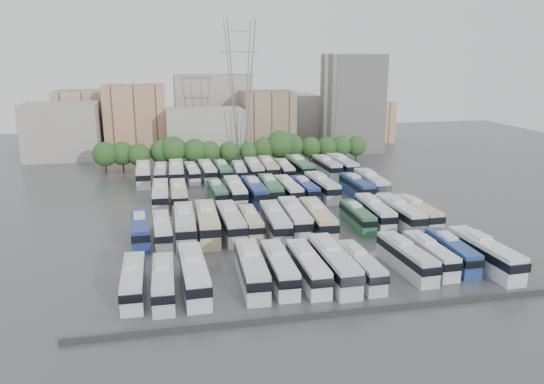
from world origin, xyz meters
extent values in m
plane|color=#424447|center=(0.00, 0.00, 0.00)|extent=(220.00, 220.00, 0.00)
cube|color=#2D2D30|center=(0.00, -33.00, 0.25)|extent=(56.00, 0.50, 0.50)
cylinder|color=black|center=(-30.08, 42.02, 1.16)|extent=(0.36, 0.36, 2.31)
sphere|color=#234C1E|center=(-30.08, 42.02, 4.29)|extent=(5.55, 5.55, 5.55)
cylinder|color=black|center=(-26.37, 42.75, 1.13)|extent=(0.36, 0.36, 2.25)
sphere|color=#234C1E|center=(-26.37, 42.75, 4.18)|extent=(5.40, 5.40, 5.40)
cylinder|color=black|center=(-22.70, 41.25, 1.07)|extent=(0.36, 0.36, 2.14)
sphere|color=#234C1E|center=(-22.70, 41.25, 3.98)|extent=(5.14, 5.14, 5.14)
cylinder|color=black|center=(-17.66, 42.83, 1.14)|extent=(0.36, 0.36, 2.27)
sphere|color=#234C1E|center=(-17.66, 42.83, 4.22)|extent=(5.45, 5.45, 5.45)
cylinder|color=black|center=(-14.90, 41.82, 1.28)|extent=(0.36, 0.36, 2.56)
sphere|color=#234C1E|center=(-14.90, 41.82, 4.75)|extent=(6.14, 6.14, 6.14)
cylinder|color=black|center=(-10.11, 41.32, 1.17)|extent=(0.36, 0.36, 2.34)
sphere|color=#234C1E|center=(-10.11, 41.32, 4.35)|extent=(5.63, 5.63, 5.63)
cylinder|color=black|center=(-6.75, 41.60, 1.07)|extent=(0.36, 0.36, 2.13)
sphere|color=#234C1E|center=(-6.75, 41.60, 3.96)|extent=(5.11, 5.11, 5.11)
cylinder|color=black|center=(-2.13, 42.19, 1.01)|extent=(0.36, 0.36, 2.01)
sphere|color=#234C1E|center=(-2.13, 42.19, 3.74)|extent=(4.83, 4.83, 4.83)
cylinder|color=black|center=(2.63, 41.90, 0.94)|extent=(0.36, 0.36, 1.88)
sphere|color=#234C1E|center=(2.63, 41.90, 3.50)|extent=(4.52, 4.52, 4.52)
cylinder|color=black|center=(6.34, 41.74, 1.14)|extent=(0.36, 0.36, 2.27)
sphere|color=#234C1E|center=(6.34, 41.74, 4.22)|extent=(5.45, 5.45, 5.45)
cylinder|color=black|center=(10.11, 41.17, 1.40)|extent=(0.36, 0.36, 2.80)
sphere|color=#234C1E|center=(10.11, 41.17, 5.20)|extent=(6.71, 6.71, 6.71)
cylinder|color=black|center=(13.39, 42.82, 1.21)|extent=(0.36, 0.36, 2.42)
sphere|color=#234C1E|center=(13.39, 42.82, 4.49)|extent=(5.81, 5.81, 5.81)
cylinder|color=black|center=(17.92, 42.52, 1.07)|extent=(0.36, 0.36, 2.13)
sphere|color=#234C1E|center=(17.92, 42.52, 3.96)|extent=(5.11, 5.11, 5.11)
cylinder|color=black|center=(22.05, 42.59, 1.05)|extent=(0.36, 0.36, 2.11)
sphere|color=#234C1E|center=(22.05, 42.59, 3.91)|extent=(5.05, 5.05, 5.05)
cylinder|color=black|center=(25.94, 42.84, 1.05)|extent=(0.36, 0.36, 2.10)
sphere|color=#234C1E|center=(25.94, 42.84, 3.90)|extent=(5.04, 5.04, 5.04)
cylinder|color=black|center=(29.81, 42.75, 1.03)|extent=(0.36, 0.36, 2.06)
sphere|color=#234C1E|center=(29.81, 42.75, 3.83)|extent=(4.94, 4.94, 4.94)
cube|color=#9E998E|center=(-42.00, 62.00, 7.00)|extent=(18.00, 14.00, 14.00)
cube|color=tan|center=(-24.00, 68.00, 9.00)|extent=(16.00, 12.00, 18.00)
cube|color=#ADA89E|center=(-6.00, 60.00, 6.00)|extent=(20.00, 14.00, 12.00)
cube|color=gray|center=(12.00, 66.00, 8.00)|extent=(14.00, 12.00, 16.00)
cube|color=gray|center=(-2.00, 80.00, 10.00)|extent=(22.00, 16.00, 20.00)
cube|color=tan|center=(-38.00, 78.00, 8.00)|extent=(16.00, 14.00, 16.00)
cube|color=#A39E93|center=(20.00, 78.00, 7.00)|extent=(18.00, 14.00, 14.00)
cube|color=tan|center=(44.00, 72.00, 6.00)|extent=(14.00, 12.00, 12.00)
cube|color=gray|center=(-14.00, 74.00, 5.00)|extent=(12.00, 10.00, 10.00)
cube|color=silver|center=(34.00, 58.00, 13.00)|extent=(14.00, 14.00, 26.00)
cylinder|color=slate|center=(0.00, 48.00, 17.00)|extent=(2.90, 2.91, 33.83)
cylinder|color=slate|center=(0.00, 52.00, 17.00)|extent=(2.90, 2.91, 33.83)
cylinder|color=slate|center=(4.00, 48.00, 17.00)|extent=(2.90, 2.91, 33.83)
cylinder|color=slate|center=(4.00, 52.00, 17.00)|extent=(2.90, 2.91, 33.83)
cube|color=slate|center=(2.00, 50.00, 31.28)|extent=(4.50, 0.30, 0.30)
cube|color=slate|center=(2.00, 50.00, 26.52)|extent=(9.00, 0.30, 0.30)
cube|color=slate|center=(2.00, 50.00, 21.08)|extent=(7.00, 0.30, 0.30)
cube|color=silver|center=(-21.53, -23.52, 1.55)|extent=(2.36, 10.94, 3.10)
cube|color=black|center=(-21.53, -23.66, 2.14)|extent=(2.47, 11.11, 0.91)
cube|color=silver|center=(-21.53, -22.15, 3.30)|extent=(1.56, 2.92, 0.40)
cube|color=silver|center=(-18.23, -24.49, 1.55)|extent=(2.50, 10.98, 3.10)
cube|color=black|center=(-18.24, -24.63, 2.14)|extent=(2.61, 11.14, 0.91)
cube|color=silver|center=(-18.21, -23.12, 3.30)|extent=(1.60, 2.94, 0.40)
cube|color=silver|center=(-14.83, -23.53, 1.76)|extent=(3.00, 12.49, 3.52)
cube|color=black|center=(-14.82, -23.69, 2.43)|extent=(3.13, 12.68, 1.04)
cube|color=silver|center=(-14.87, -21.98, 3.75)|extent=(1.86, 3.36, 0.46)
cube|color=silver|center=(-8.11, -23.40, 1.74)|extent=(3.07, 12.41, 3.49)
cube|color=black|center=(-8.12, -23.55, 2.41)|extent=(3.20, 12.59, 1.03)
cube|color=silver|center=(-8.05, -21.86, 3.72)|extent=(1.87, 3.35, 0.45)
cube|color=silver|center=(-4.82, -23.47, 1.64)|extent=(2.65, 11.64, 3.29)
cube|color=black|center=(-4.82, -23.62, 2.27)|extent=(2.77, 11.81, 0.97)
cube|color=silver|center=(-4.79, -22.02, 3.50)|extent=(1.69, 3.12, 0.43)
cube|color=silver|center=(-1.44, -23.92, 1.64)|extent=(2.51, 11.55, 3.27)
cube|color=black|center=(-1.44, -24.06, 2.26)|extent=(2.63, 11.73, 0.96)
cube|color=silver|center=(-1.45, -22.47, 3.48)|extent=(1.65, 3.09, 0.42)
cube|color=silver|center=(1.69, -24.04, 1.81)|extent=(2.80, 12.82, 3.63)
cube|color=black|center=(1.69, -24.20, 2.51)|extent=(2.93, 13.01, 1.07)
cube|color=silver|center=(1.68, -22.44, 3.86)|extent=(1.83, 3.42, 0.47)
cube|color=silver|center=(4.89, -24.66, 1.53)|extent=(2.50, 10.86, 3.07)
cube|color=black|center=(4.89, -24.80, 2.12)|extent=(2.61, 11.03, 0.90)
cube|color=silver|center=(4.87, -23.31, 3.26)|extent=(1.59, 2.91, 0.40)
cube|color=silver|center=(11.39, -23.49, 1.64)|extent=(3.05, 11.67, 3.28)
cube|color=black|center=(11.40, -23.63, 2.26)|extent=(3.18, 11.85, 0.96)
cube|color=silver|center=(11.32, -22.05, 3.49)|extent=(1.80, 3.16, 0.42)
cube|color=silver|center=(14.88, -22.95, 1.53)|extent=(2.37, 10.82, 3.06)
cube|color=black|center=(14.88, -23.09, 2.12)|extent=(2.48, 10.98, 0.90)
cube|color=silver|center=(14.87, -21.60, 3.26)|extent=(1.55, 2.89, 0.40)
cube|color=navy|center=(18.10, -22.63, 1.56)|extent=(2.78, 11.06, 3.11)
cube|color=black|center=(18.10, -22.77, 2.15)|extent=(2.90, 11.23, 0.91)
cube|color=silver|center=(18.16, -21.26, 3.31)|extent=(1.67, 2.99, 0.40)
cube|color=white|center=(21.42, -24.73, 1.79)|extent=(3.15, 12.69, 3.57)
cube|color=black|center=(21.42, -24.89, 2.47)|extent=(3.28, 12.89, 1.05)
cube|color=silver|center=(21.36, -23.16, 3.80)|extent=(1.91, 3.42, 0.46)
cube|color=navy|center=(-21.27, -5.52, 1.61)|extent=(2.96, 11.50, 3.23)
cube|color=black|center=(-21.26, -5.66, 2.23)|extent=(3.08, 11.67, 0.95)
cube|color=silver|center=(-21.34, -4.10, 3.44)|extent=(1.76, 3.11, 0.42)
cube|color=silver|center=(-18.18, -6.32, 1.56)|extent=(2.72, 11.07, 3.12)
cube|color=black|center=(-18.17, -6.46, 2.15)|extent=(2.84, 11.24, 0.92)
cube|color=silver|center=(-18.22, -4.95, 3.32)|extent=(1.66, 2.98, 0.40)
cube|color=silver|center=(-14.91, -5.38, 1.84)|extent=(2.98, 13.01, 3.67)
cube|color=black|center=(-14.92, -5.55, 2.54)|extent=(3.11, 13.21, 1.08)
cube|color=silver|center=(-14.89, -3.76, 3.91)|extent=(1.90, 3.49, 0.48)
cube|color=beige|center=(-11.60, -5.39, 1.89)|extent=(3.14, 13.41, 3.78)
cube|color=black|center=(-11.61, -5.55, 2.62)|extent=(3.27, 13.62, 1.11)
cube|color=silver|center=(-11.56, -3.72, 4.03)|extent=(1.97, 3.60, 0.49)
cube|color=silver|center=(-8.19, -5.56, 1.81)|extent=(3.04, 12.84, 3.62)
cube|color=black|center=(-8.19, -5.72, 2.50)|extent=(3.17, 13.03, 1.06)
cube|color=silver|center=(-8.23, -3.96, 3.85)|extent=(1.90, 3.45, 0.47)
cube|color=beige|center=(-5.10, -5.48, 1.52)|extent=(2.34, 10.73, 3.04)
cube|color=black|center=(-5.10, -5.62, 2.10)|extent=(2.45, 10.89, 0.89)
cube|color=silver|center=(-5.09, -4.14, 3.23)|extent=(1.53, 2.87, 0.39)
cube|color=silver|center=(-1.64, -6.80, 1.79)|extent=(3.11, 12.75, 3.59)
cube|color=black|center=(-1.65, -6.96, 2.48)|extent=(3.25, 12.94, 1.06)
cube|color=silver|center=(-1.59, -5.22, 3.82)|extent=(1.91, 3.44, 0.46)
cube|color=silver|center=(1.64, -5.67, 1.84)|extent=(3.30, 13.08, 3.68)
cube|color=black|center=(1.63, -5.83, 2.54)|extent=(3.44, 13.28, 1.08)
cube|color=silver|center=(1.70, -4.05, 3.91)|extent=(1.98, 3.53, 0.48)
cube|color=beige|center=(4.85, -7.06, 1.88)|extent=(3.45, 13.39, 3.76)
cube|color=black|center=(4.84, -7.23, 2.60)|extent=(3.59, 13.59, 1.11)
cube|color=silver|center=(4.93, -5.41, 4.00)|extent=(2.05, 3.62, 0.49)
cube|color=#2D6942|center=(11.63, -5.94, 1.51)|extent=(2.38, 10.70, 3.02)
cube|color=black|center=(11.63, -6.07, 2.09)|extent=(2.48, 10.86, 0.89)
cube|color=silver|center=(11.64, -4.61, 3.22)|extent=(1.54, 2.86, 0.39)
cube|color=silver|center=(14.90, -5.01, 1.72)|extent=(3.09, 12.26, 3.45)
cube|color=black|center=(14.90, -5.16, 2.38)|extent=(3.22, 12.45, 1.01)
cube|color=silver|center=(14.97, -3.49, 3.67)|extent=(1.86, 3.31, 0.45)
cube|color=silver|center=(18.36, -6.70, 1.79)|extent=(3.06, 12.69, 3.57)
cube|color=black|center=(18.37, -6.85, 2.47)|extent=(3.19, 12.89, 1.05)
cube|color=silver|center=(18.32, -5.12, 3.81)|extent=(1.89, 3.42, 0.46)
cube|color=#CEBA8D|center=(21.39, -6.44, 1.69)|extent=(3.02, 12.01, 3.38)
cube|color=black|center=(21.40, -6.59, 2.33)|extent=(3.15, 12.19, 0.99)
cube|color=silver|center=(21.33, -4.95, 3.59)|extent=(1.82, 3.24, 0.44)
cube|color=silver|center=(-18.23, 12.52, 1.77)|extent=(2.82, 12.51, 3.53)
cube|color=black|center=(-18.23, 12.37, 2.44)|extent=(2.95, 12.70, 1.04)
cube|color=silver|center=(-18.21, 14.08, 3.76)|extent=(1.81, 3.35, 0.46)
cube|color=beige|center=(-15.05, 11.97, 1.75)|extent=(2.72, 12.37, 3.50)
cube|color=black|center=(-15.05, 11.82, 2.42)|extent=(2.85, 12.56, 1.03)
cube|color=silver|center=(-15.04, 13.52, 3.73)|extent=(1.78, 3.31, 0.45)
cube|color=#2B653C|center=(-8.14, 13.00, 1.56)|extent=(2.86, 11.14, 3.13)
cube|color=black|center=(-8.14, 12.87, 2.16)|extent=(2.98, 11.31, 0.92)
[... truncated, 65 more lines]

